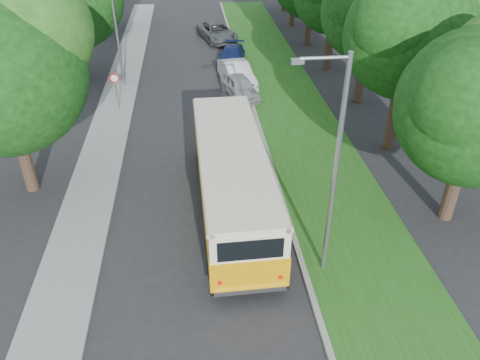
{
  "coord_description": "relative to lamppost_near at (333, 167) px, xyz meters",
  "views": [
    {
      "loc": [
        0.01,
        -14.54,
        11.95
      ],
      "look_at": [
        1.71,
        1.44,
        1.5
      ],
      "focal_mm": 35.0,
      "sensor_mm": 36.0,
      "label": 1
    }
  ],
  "objects": [
    {
      "name": "ground",
      "position": [
        -4.21,
        2.5,
        -4.37
      ],
      "size": [
        120.0,
        120.0,
        0.0
      ],
      "primitive_type": "plane",
      "color": "#28282B",
      "rests_on": "ground"
    },
    {
      "name": "curb",
      "position": [
        -0.61,
        7.5,
        -4.29
      ],
      "size": [
        0.2,
        70.0,
        0.15
      ],
      "primitive_type": "cube",
      "color": "gray",
      "rests_on": "ground"
    },
    {
      "name": "grass_verge",
      "position": [
        1.74,
        7.5,
        -4.3
      ],
      "size": [
        4.5,
        70.0,
        0.13
      ],
      "primitive_type": "cube",
      "color": "#265416",
      "rests_on": "ground"
    },
    {
      "name": "sidewalk",
      "position": [
        -9.01,
        7.5,
        -4.31
      ],
      "size": [
        2.2,
        70.0,
        0.12
      ],
      "primitive_type": "cube",
      "color": "gray",
      "rests_on": "ground"
    },
    {
      "name": "lamppost_near",
      "position": [
        0.0,
        0.0,
        0.0
      ],
      "size": [
        1.71,
        0.16,
        8.0
      ],
      "color": "gray",
      "rests_on": "ground"
    },
    {
      "name": "lamppost_far",
      "position": [
        -8.91,
        18.5,
        -0.25
      ],
      "size": [
        1.71,
        0.16,
        7.5
      ],
      "color": "gray",
      "rests_on": "ground"
    },
    {
      "name": "warning_sign",
      "position": [
        -8.71,
        14.48,
        -2.66
      ],
      "size": [
        0.56,
        0.1,
        2.5
      ],
      "color": "gray",
      "rests_on": "ground"
    },
    {
      "name": "vintage_bus",
      "position": [
        -2.82,
        3.85,
        -2.81
      ],
      "size": [
        2.89,
        10.51,
        3.11
      ],
      "primitive_type": null,
      "rotation": [
        0.0,
        0.0,
        0.02
      ],
      "color": "#FDAD08",
      "rests_on": "ground"
    },
    {
      "name": "car_silver",
      "position": [
        -1.21,
        16.09,
        -3.69
      ],
      "size": [
        2.57,
        4.26,
        1.36
      ],
      "primitive_type": "imported",
      "rotation": [
        0.0,
        0.0,
        0.26
      ],
      "color": "#ABABB0",
      "rests_on": "ground"
    },
    {
      "name": "car_white",
      "position": [
        -1.21,
        18.1,
        -3.6
      ],
      "size": [
        2.46,
        4.88,
        1.54
      ],
      "primitive_type": "imported",
      "rotation": [
        0.0,
        0.0,
        0.18
      ],
      "color": "white",
      "rests_on": "ground"
    },
    {
      "name": "car_blue",
      "position": [
        -1.21,
        22.34,
        -3.73
      ],
      "size": [
        2.68,
        4.66,
        1.27
      ],
      "primitive_type": "imported",
      "rotation": [
        0.0,
        0.0,
        -0.22
      ],
      "color": "navy",
      "rests_on": "ground"
    },
    {
      "name": "car_grey",
      "position": [
        -1.86,
        28.58,
        -3.64
      ],
      "size": [
        3.68,
        5.68,
        1.45
      ],
      "primitive_type": "imported",
      "rotation": [
        0.0,
        0.0,
        0.26
      ],
      "color": "#575A5E",
      "rests_on": "ground"
    }
  ]
}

